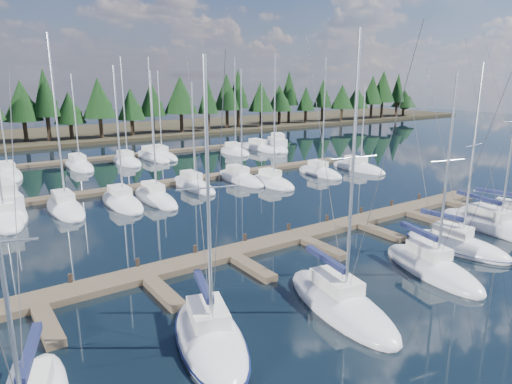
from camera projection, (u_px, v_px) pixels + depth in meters
ground at (217, 203)px, 43.91m from camera, size 260.00×260.00×0.00m
far_shore at (69, 135)px, 91.72m from camera, size 220.00×30.00×0.60m
main_dock at (302, 239)px, 33.77m from camera, size 44.00×6.13×0.90m
back_docks at (143, 168)px, 59.49m from camera, size 50.00×21.80×0.40m
front_sailboat_1 at (210, 337)px, 20.92m from camera, size 5.28×8.68×13.55m
front_sailboat_2 at (340, 303)px, 24.03m from camera, size 4.50×9.29×14.81m
front_sailboat_3 at (431, 268)px, 28.47m from camera, size 4.51×8.50×13.02m
front_sailboat_4 at (456, 246)px, 32.16m from camera, size 3.71×8.07×13.56m
front_sailboat_5 at (494, 226)px, 36.28m from camera, size 4.63×10.49×15.66m
back_sailboat_rows at (156, 173)px, 55.94m from camera, size 44.76×33.02×16.41m
motor_yacht_left at (4, 208)px, 40.29m from camera, size 3.86×9.91×4.87m
motor_yacht_right at (277, 147)px, 75.39m from camera, size 6.45×9.42×4.49m
tree_line at (84, 100)px, 82.71m from camera, size 185.91×11.60×13.52m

